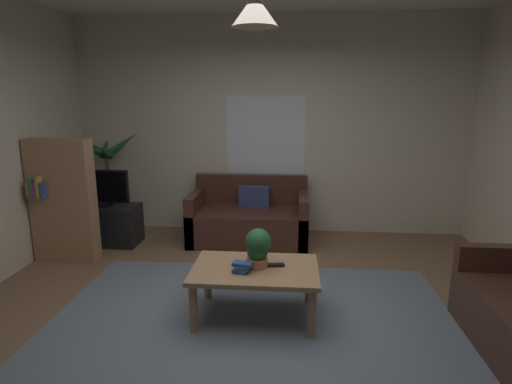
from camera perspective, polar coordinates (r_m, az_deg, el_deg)
The scene contains 16 objects.
floor at distance 3.70m, azimuth -0.42°, elevation -17.31°, with size 5.26×4.98×0.02m, color brown.
rug at distance 3.52m, azimuth -0.74°, elevation -18.75°, with size 3.42×2.74×0.01m, color slate.
wall_back at distance 5.72m, azimuth 1.94°, elevation 8.87°, with size 5.38×0.06×2.89m, color beige.
window_pane at distance 5.70m, azimuth 1.32°, elevation 7.73°, with size 1.05×0.01×1.06m, color white.
couch_under_window at distance 5.46m, azimuth -0.92°, elevation -3.84°, with size 1.51×0.83×0.82m.
coffee_table at distance 3.60m, azimuth -0.13°, elevation -11.23°, with size 1.06×0.70×0.45m.
book_on_table_0 at distance 3.48m, azimuth -2.04°, elevation -10.64°, with size 0.12×0.11×0.03m, color #2D4C8C.
book_on_table_1 at distance 3.47m, azimuth -1.88°, elevation -10.17°, with size 0.13×0.12×0.03m, color #2D4C8C.
book_on_table_2 at distance 3.45m, azimuth -1.88°, elevation -9.78°, with size 0.16×0.09×0.03m, color #2D4C8C.
remote_on_table_0 at distance 3.59m, azimuth 2.61°, elevation -9.91°, with size 0.05×0.16×0.02m, color black.
potted_plant_on_table at distance 3.52m, azimuth 0.26°, elevation -7.54°, with size 0.22×0.22×0.33m.
tv_stand at distance 5.70m, azimuth -20.04°, elevation -4.18°, with size 0.90×0.44×0.50m, color black.
tv at distance 5.56m, azimuth -20.52°, elevation 0.54°, with size 0.73×0.16×0.46m.
potted_palm_corner at distance 6.02m, azimuth -19.31°, elevation 0.74°, with size 0.89×0.93×1.43m.
bookshelf_corner at distance 5.19m, azimuth -24.86°, elevation -1.06°, with size 0.70×0.31×1.40m.
pendant_lamp at distance 3.34m, azimuth -0.15°, elevation 23.54°, with size 0.35×0.35×0.54m.
Camera 1 is at (0.30, -3.18, 1.86)m, focal length 29.35 mm.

